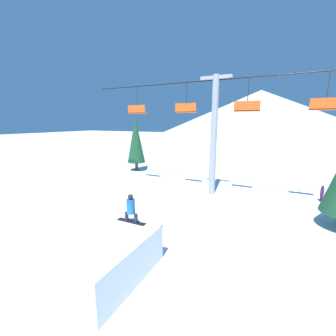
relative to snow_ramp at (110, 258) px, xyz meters
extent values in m
plane|color=white|center=(-1.04, -0.07, -0.77)|extent=(220.00, 220.00, 0.00)
cone|color=silver|center=(-1.04, 72.98, 7.01)|extent=(73.07, 73.07, 15.58)
cube|color=white|center=(0.00, 0.00, 0.00)|extent=(2.45, 3.95, 1.54)
cube|color=silver|center=(0.00, 1.93, 0.74)|extent=(2.45, 0.10, 0.06)
cube|color=black|center=(-0.13, 1.62, 0.79)|extent=(1.39, 0.26, 0.03)
cylinder|color=black|center=(-0.37, 1.62, 0.99)|extent=(0.16, 0.16, 0.38)
cylinder|color=black|center=(0.11, 1.62, 0.99)|extent=(0.16, 0.16, 0.38)
cylinder|color=#1E5693|center=(-0.13, 1.62, 1.50)|extent=(0.36, 0.36, 0.63)
sphere|color=black|center=(-0.13, 1.62, 1.92)|extent=(0.23, 0.23, 0.23)
cylinder|color=#9E9EA3|center=(0.69, 11.74, 3.88)|extent=(0.50, 0.50, 9.31)
cube|color=#9E9EA3|center=(0.69, 11.74, 8.33)|extent=(2.40, 0.24, 0.24)
cylinder|color=black|center=(0.69, 11.74, 8.13)|extent=(22.27, 0.08, 0.08)
cylinder|color=#28282D|center=(-6.41, 11.74, 6.98)|extent=(0.06, 0.06, 2.31)
cube|color=#E05619|center=(-6.41, 11.74, 5.83)|extent=(1.80, 0.44, 0.08)
cube|color=#E05619|center=(-6.41, 11.56, 6.18)|extent=(1.80, 0.08, 0.70)
cylinder|color=#28282D|center=(-1.68, 11.74, 6.98)|extent=(0.06, 0.06, 2.31)
cube|color=#E05619|center=(-1.68, 11.74, 5.83)|extent=(1.80, 0.44, 0.08)
cube|color=#E05619|center=(-1.68, 11.56, 6.18)|extent=(1.80, 0.08, 0.70)
cylinder|color=#28282D|center=(3.05, 11.74, 6.98)|extent=(0.06, 0.06, 2.31)
cube|color=#E05619|center=(3.05, 11.74, 5.83)|extent=(1.80, 0.44, 0.08)
cube|color=#E05619|center=(3.05, 11.56, 6.18)|extent=(1.80, 0.08, 0.70)
cylinder|color=#28282D|center=(7.78, 11.74, 6.98)|extent=(0.06, 0.06, 2.31)
cube|color=#E05619|center=(7.78, 11.74, 5.83)|extent=(1.80, 0.44, 0.08)
cube|color=#E05619|center=(7.78, 11.56, 6.18)|extent=(1.80, 0.08, 0.70)
cylinder|color=#4C3823|center=(-10.01, 16.57, -0.27)|extent=(0.38, 0.38, 1.01)
cone|color=#194728|center=(-10.01, 16.57, 2.95)|extent=(2.11, 2.11, 5.43)
cylinder|color=black|center=(8.54, 13.47, -0.55)|extent=(0.17, 0.17, 0.45)
cylinder|color=#471956|center=(8.54, 13.47, -0.02)|extent=(0.24, 0.24, 0.60)
sphere|color=#232328|center=(8.54, 13.47, 0.37)|extent=(0.18, 0.18, 0.18)
camera|label=1|loc=(5.34, -5.84, 5.06)|focal=24.00mm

